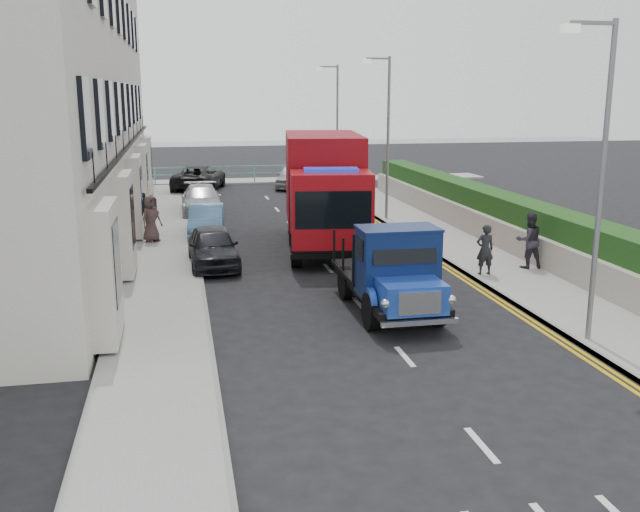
{
  "coord_description": "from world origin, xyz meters",
  "views": [
    {
      "loc": [
        -4.58,
        -15.75,
        5.53
      ],
      "look_at": [
        -1.09,
        1.83,
        1.4
      ],
      "focal_mm": 40.0,
      "sensor_mm": 36.0,
      "label": 1
    }
  ],
  "objects": [
    {
      "name": "bedford_lorry",
      "position": [
        0.58,
        0.67,
        1.06
      ],
      "size": [
        2.0,
        4.89,
        2.3
      ],
      "rotation": [
        0.0,
        0.0,
        -0.0
      ],
      "color": "black",
      "rests_on": "ground"
    },
    {
      "name": "terrace_west",
      "position": [
        -9.47,
        13.0,
        7.17
      ],
      "size": [
        6.31,
        30.2,
        14.25
      ],
      "color": "beige",
      "rests_on": "ground"
    },
    {
      "name": "lamp_mid",
      "position": [
        4.18,
        14.0,
        4.0
      ],
      "size": [
        1.23,
        0.18,
        7.0
      ],
      "color": "slate",
      "rests_on": "ground"
    },
    {
      "name": "lamp_far",
      "position": [
        4.18,
        24.0,
        4.0
      ],
      "size": [
        1.23,
        0.18,
        7.0
      ],
      "color": "slate",
      "rests_on": "ground"
    },
    {
      "name": "seafront_car_left",
      "position": [
        -3.44,
        25.87,
        0.72
      ],
      "size": [
        3.57,
        5.61,
        1.44
      ],
      "primitive_type": "imported",
      "rotation": [
        0.0,
        0.0,
        2.9
      ],
      "color": "black",
      "rests_on": "ground"
    },
    {
      "name": "pedestrian_east_far",
      "position": [
        6.1,
        4.4,
        1.0
      ],
      "size": [
        0.86,
        0.67,
        1.77
      ],
      "primitive_type": "imported",
      "rotation": [
        0.0,
        0.0,
        3.15
      ],
      "color": "#2B2831",
      "rests_on": "pavement_east"
    },
    {
      "name": "ground",
      "position": [
        0.0,
        0.0,
        0.0
      ],
      "size": [
        120.0,
        120.0,
        0.0
      ],
      "primitive_type": "plane",
      "color": "black",
      "rests_on": "ground"
    },
    {
      "name": "parked_car_rear",
      "position": [
        -3.6,
        17.51,
        0.65
      ],
      "size": [
        1.87,
        4.5,
        1.3
      ],
      "primitive_type": "imported",
      "rotation": [
        0.0,
        0.0,
        -0.01
      ],
      "color": "#A5A4A9",
      "rests_on": "ground"
    },
    {
      "name": "lamp_near",
      "position": [
        4.18,
        -2.0,
        4.0
      ],
      "size": [
        1.23,
        0.18,
        7.0
      ],
      "color": "slate",
      "rests_on": "ground"
    },
    {
      "name": "pedestrian_west_far",
      "position": [
        -5.65,
        10.85,
        0.98
      ],
      "size": [
        0.99,
        0.97,
        1.72
      ],
      "primitive_type": "imported",
      "rotation": [
        0.0,
        0.0,
        0.72
      ],
      "color": "#463532",
      "rests_on": "pavement_west"
    },
    {
      "name": "promenade",
      "position": [
        0.0,
        29.0,
        0.06
      ],
      "size": [
        30.0,
        2.5,
        0.12
      ],
      "primitive_type": "cube",
      "color": "gray",
      "rests_on": "ground"
    },
    {
      "name": "pavement_west",
      "position": [
        -5.2,
        9.0,
        0.06
      ],
      "size": [
        2.4,
        38.0,
        0.12
      ],
      "primitive_type": "cube",
      "color": "gray",
      "rests_on": "ground"
    },
    {
      "name": "pedestrian_west_near",
      "position": [
        -6.0,
        12.91,
        0.9
      ],
      "size": [
        0.95,
        0.48,
        1.57
      ],
      "primitive_type": "imported",
      "rotation": [
        0.0,
        0.0,
        3.25
      ],
      "color": "#1A2430",
      "rests_on": "pavement_west"
    },
    {
      "name": "parked_car_front",
      "position": [
        -3.6,
        7.0,
        0.65
      ],
      "size": [
        1.64,
        3.86,
        1.3
      ],
      "primitive_type": "imported",
      "rotation": [
        0.0,
        0.0,
        0.03
      ],
      "color": "black",
      "rests_on": "ground"
    },
    {
      "name": "sea_plane",
      "position": [
        0.0,
        60.0,
        0.0
      ],
      "size": [
        120.0,
        120.0,
        0.0
      ],
      "primitive_type": "plane",
      "color": "slate",
      "rests_on": "ground"
    },
    {
      "name": "seafront_car_right",
      "position": [
        1.99,
        25.71,
        0.69
      ],
      "size": [
        2.77,
        4.34,
        1.38
      ],
      "primitive_type": "imported",
      "rotation": [
        0.0,
        0.0,
        -0.31
      ],
      "color": "#A6A7AB",
      "rests_on": "ground"
    },
    {
      "name": "garden_east",
      "position": [
        7.21,
        9.0,
        0.9
      ],
      "size": [
        1.45,
        28.0,
        1.75
      ],
      "color": "#B2AD9E",
      "rests_on": "ground"
    },
    {
      "name": "red_lorry",
      "position": [
        0.55,
        9.28,
        2.15
      ],
      "size": [
        3.61,
        7.98,
        4.04
      ],
      "rotation": [
        0.0,
        0.0,
        -0.13
      ],
      "color": "black",
      "rests_on": "ground"
    },
    {
      "name": "pavement_east",
      "position": [
        5.3,
        9.0,
        0.06
      ],
      "size": [
        2.6,
        38.0,
        0.12
      ],
      "primitive_type": "cube",
      "color": "gray",
      "rests_on": "ground"
    },
    {
      "name": "seafront_railing",
      "position": [
        0.0,
        28.2,
        0.58
      ],
      "size": [
        13.0,
        0.08,
        1.11
      ],
      "color": "#59B2A5",
      "rests_on": "ground"
    },
    {
      "name": "pedestrian_east_near",
      "position": [
        4.4,
        3.88,
        0.89
      ],
      "size": [
        0.56,
        0.37,
        1.54
      ],
      "primitive_type": "imported",
      "rotation": [
        0.0,
        0.0,
        3.15
      ],
      "color": "black",
      "rests_on": "pavement_east"
    },
    {
      "name": "parked_car_mid",
      "position": [
        -3.6,
        12.0,
        0.61
      ],
      "size": [
        1.58,
        3.82,
        1.23
      ],
      "primitive_type": "imported",
      "rotation": [
        0.0,
        0.0,
        -0.08
      ],
      "color": "#5587B6",
      "rests_on": "ground"
    }
  ]
}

